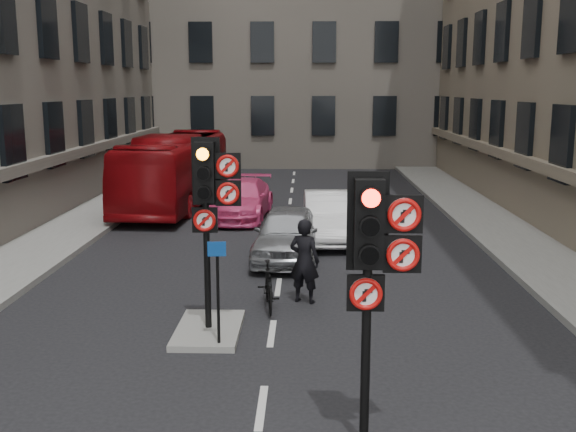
{
  "coord_description": "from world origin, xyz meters",
  "views": [
    {
      "loc": [
        0.63,
        -7.08,
        4.59
      ],
      "look_at": [
        0.35,
        3.27,
        2.6
      ],
      "focal_mm": 42.0,
      "sensor_mm": 36.0,
      "label": 1
    }
  ],
  "objects_px": {
    "signal_far": "(210,192)",
    "bus_red": "(176,170)",
    "car_white": "(330,216)",
    "motorcyclist": "(304,261)",
    "car_pink": "(241,199)",
    "info_sign": "(218,278)",
    "car_silver": "(287,233)",
    "motorcycle": "(268,286)",
    "signal_near": "(375,253)"
  },
  "relations": [
    {
      "from": "car_silver",
      "to": "motorcycle",
      "type": "height_order",
      "value": "car_silver"
    },
    {
      "from": "signal_near",
      "to": "car_white",
      "type": "height_order",
      "value": "signal_near"
    },
    {
      "from": "signal_far",
      "to": "info_sign",
      "type": "distance_m",
      "value": 1.62
    },
    {
      "from": "signal_near",
      "to": "motorcycle",
      "type": "height_order",
      "value": "signal_near"
    },
    {
      "from": "motorcyclist",
      "to": "signal_near",
      "type": "bearing_deg",
      "value": 119.43
    },
    {
      "from": "info_sign",
      "to": "signal_near",
      "type": "bearing_deg",
      "value": -57.79
    },
    {
      "from": "car_silver",
      "to": "bus_red",
      "type": "bearing_deg",
      "value": 123.09
    },
    {
      "from": "bus_red",
      "to": "info_sign",
      "type": "height_order",
      "value": "bus_red"
    },
    {
      "from": "car_silver",
      "to": "motorcyclist",
      "type": "height_order",
      "value": "motorcyclist"
    },
    {
      "from": "car_silver",
      "to": "motorcyclist",
      "type": "xyz_separation_m",
      "value": [
        0.47,
        -3.72,
        0.22
      ]
    },
    {
      "from": "car_white",
      "to": "motorcycle",
      "type": "distance_m",
      "value": 6.73
    },
    {
      "from": "signal_near",
      "to": "car_silver",
      "type": "xyz_separation_m",
      "value": [
        -1.35,
        9.64,
        -1.88
      ]
    },
    {
      "from": "car_silver",
      "to": "motorcycle",
      "type": "relative_size",
      "value": 2.54
    },
    {
      "from": "motorcyclist",
      "to": "signal_far",
      "type": "bearing_deg",
      "value": 69.14
    },
    {
      "from": "signal_far",
      "to": "info_sign",
      "type": "relative_size",
      "value": 1.93
    },
    {
      "from": "signal_far",
      "to": "info_sign",
      "type": "xyz_separation_m",
      "value": [
        0.21,
        -0.81,
        -1.39
      ]
    },
    {
      "from": "info_sign",
      "to": "car_white",
      "type": "bearing_deg",
      "value": 71.04
    },
    {
      "from": "car_pink",
      "to": "info_sign",
      "type": "bearing_deg",
      "value": -82.4
    },
    {
      "from": "car_white",
      "to": "bus_red",
      "type": "distance_m",
      "value": 8.32
    },
    {
      "from": "car_pink",
      "to": "info_sign",
      "type": "height_order",
      "value": "info_sign"
    },
    {
      "from": "signal_far",
      "to": "bus_red",
      "type": "xyz_separation_m",
      "value": [
        -3.35,
        13.94,
        -1.3
      ]
    },
    {
      "from": "signal_near",
      "to": "motorcyclist",
      "type": "relative_size",
      "value": 1.94
    },
    {
      "from": "car_silver",
      "to": "info_sign",
      "type": "height_order",
      "value": "info_sign"
    },
    {
      "from": "car_pink",
      "to": "bus_red",
      "type": "relative_size",
      "value": 0.46
    },
    {
      "from": "car_pink",
      "to": "motorcycle",
      "type": "height_order",
      "value": "car_pink"
    },
    {
      "from": "motorcycle",
      "to": "motorcyclist",
      "type": "xyz_separation_m",
      "value": [
        0.75,
        0.43,
        0.43
      ]
    },
    {
      "from": "car_silver",
      "to": "car_white",
      "type": "relative_size",
      "value": 0.95
    },
    {
      "from": "car_silver",
      "to": "info_sign",
      "type": "relative_size",
      "value": 2.23
    },
    {
      "from": "bus_red",
      "to": "signal_near",
      "type": "bearing_deg",
      "value": -68.89
    },
    {
      "from": "car_white",
      "to": "car_pink",
      "type": "height_order",
      "value": "car_white"
    },
    {
      "from": "car_silver",
      "to": "motorcycle",
      "type": "bearing_deg",
      "value": -89.81
    },
    {
      "from": "signal_far",
      "to": "motorcyclist",
      "type": "xyz_separation_m",
      "value": [
        1.72,
        1.92,
        -1.78
      ]
    },
    {
      "from": "signal_near",
      "to": "car_pink",
      "type": "xyz_separation_m",
      "value": [
        -3.14,
        15.41,
        -1.91
      ]
    },
    {
      "from": "car_white",
      "to": "motorcycle",
      "type": "height_order",
      "value": "car_white"
    },
    {
      "from": "signal_far",
      "to": "bus_red",
      "type": "height_order",
      "value": "signal_far"
    },
    {
      "from": "signal_far",
      "to": "car_pink",
      "type": "height_order",
      "value": "signal_far"
    },
    {
      "from": "signal_far",
      "to": "motorcyclist",
      "type": "height_order",
      "value": "signal_far"
    },
    {
      "from": "car_pink",
      "to": "car_white",
      "type": "bearing_deg",
      "value": -43.97
    },
    {
      "from": "motorcyclist",
      "to": "info_sign",
      "type": "relative_size",
      "value": 1.0
    },
    {
      "from": "motorcycle",
      "to": "motorcyclist",
      "type": "height_order",
      "value": "motorcyclist"
    },
    {
      "from": "motorcyclist",
      "to": "motorcycle",
      "type": "bearing_deg",
      "value": 50.99
    },
    {
      "from": "car_white",
      "to": "motorcyclist",
      "type": "xyz_separation_m",
      "value": [
        -0.76,
        -6.12,
        0.2
      ]
    },
    {
      "from": "motorcyclist",
      "to": "info_sign",
      "type": "bearing_deg",
      "value": 82.09
    },
    {
      "from": "motorcyclist",
      "to": "car_white",
      "type": "bearing_deg",
      "value": -76.11
    },
    {
      "from": "signal_far",
      "to": "car_pink",
      "type": "xyz_separation_m",
      "value": [
        -0.54,
        11.41,
        -2.03
      ]
    },
    {
      "from": "car_silver",
      "to": "motorcycle",
      "type": "xyz_separation_m",
      "value": [
        -0.28,
        -4.16,
        -0.22
      ]
    },
    {
      "from": "car_white",
      "to": "car_pink",
      "type": "distance_m",
      "value": 4.53
    },
    {
      "from": "motorcyclist",
      "to": "info_sign",
      "type": "distance_m",
      "value": 3.14
    },
    {
      "from": "car_white",
      "to": "car_pink",
      "type": "relative_size",
      "value": 0.94
    },
    {
      "from": "car_silver",
      "to": "car_pink",
      "type": "xyz_separation_m",
      "value": [
        -1.8,
        5.77,
        -0.03
      ]
    }
  ]
}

